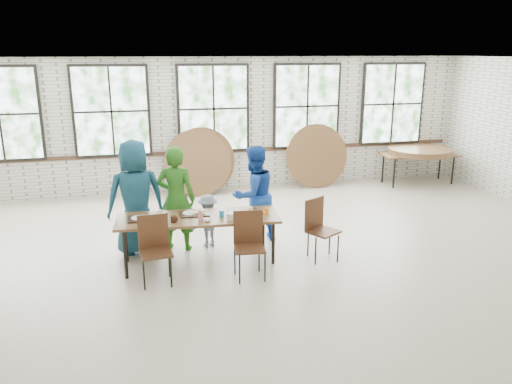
# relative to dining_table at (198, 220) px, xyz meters

# --- Properties ---
(room) EXTENTS (12.00, 12.00, 12.00)m
(room) POSITION_rel_dining_table_xyz_m (0.90, 4.08, 1.14)
(room) COLOR beige
(room) RESTS_ON ground
(dining_table) EXTENTS (2.46, 0.99, 0.74)m
(dining_table) POSITION_rel_dining_table_xyz_m (0.00, 0.00, 0.00)
(dining_table) COLOR brown
(dining_table) RESTS_ON ground
(chair_near_left) EXTENTS (0.45, 0.44, 0.95)m
(chair_near_left) POSITION_rel_dining_table_xyz_m (-0.67, -0.47, -0.13)
(chair_near_left) COLOR #492A18
(chair_near_left) RESTS_ON ground
(chair_near_right) EXTENTS (0.46, 0.45, 0.95)m
(chair_near_right) POSITION_rel_dining_table_xyz_m (0.64, -0.60, -0.13)
(chair_near_right) COLOR #492A18
(chair_near_right) RESTS_ON ground
(chair_spare) EXTENTS (0.57, 0.56, 0.95)m
(chair_spare) POSITION_rel_dining_table_xyz_m (1.82, -0.23, -0.13)
(chair_spare) COLOR #492A18
(chair_spare) RESTS_ON ground
(adult_teal) EXTENTS (0.97, 0.72, 1.83)m
(adult_teal) POSITION_rel_dining_table_xyz_m (-0.89, 0.65, 0.22)
(adult_teal) COLOR navy
(adult_teal) RESTS_ON ground
(adult_green) EXTENTS (0.72, 0.60, 1.70)m
(adult_green) POSITION_rel_dining_table_xyz_m (-0.27, 0.65, 0.16)
(adult_green) COLOR #26661B
(adult_green) RESTS_ON ground
(toddler) EXTENTS (0.64, 0.46, 0.88)m
(toddler) POSITION_rel_dining_table_xyz_m (0.23, 0.65, -0.25)
(toddler) COLOR #12243A
(toddler) RESTS_ON ground
(adult_blue) EXTENTS (0.98, 0.89, 1.65)m
(adult_blue) POSITION_rel_dining_table_xyz_m (1.01, 0.65, 0.13)
(adult_blue) COLOR #16419F
(adult_blue) RESTS_ON ground
(storage_table) EXTENTS (1.86, 0.92, 0.74)m
(storage_table) POSITION_rel_dining_table_xyz_m (5.77, 3.48, -0.00)
(storage_table) COLOR brown
(storage_table) RESTS_ON ground
(tabletop_clutter) EXTENTS (2.07, 0.62, 0.11)m
(tabletop_clutter) POSITION_rel_dining_table_xyz_m (0.08, -0.03, 0.08)
(tabletop_clutter) COLOR black
(tabletop_clutter) RESTS_ON dining_table
(round_tops_stacked) EXTENTS (1.50, 1.50, 0.13)m
(round_tops_stacked) POSITION_rel_dining_table_xyz_m (5.77, 3.48, 0.12)
(round_tops_stacked) COLOR brown
(round_tops_stacked) RESTS_ON storage_table
(round_tops_leaning) EXTENTS (4.30, 0.47, 1.49)m
(round_tops_leaning) POSITION_rel_dining_table_xyz_m (1.44, 3.82, 0.05)
(round_tops_leaning) COLOR brown
(round_tops_leaning) RESTS_ON ground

